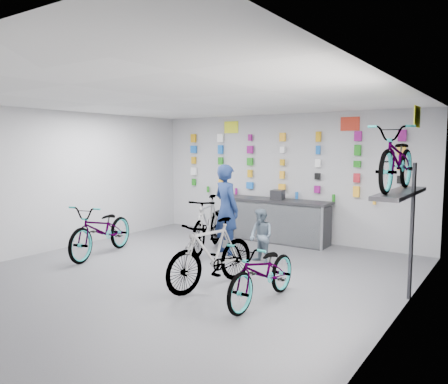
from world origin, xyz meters
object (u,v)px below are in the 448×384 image
Objects in this scene: counter at (274,221)px; bike_right at (263,272)px; bike_left at (102,230)px; customer at (261,236)px; bike_center at (212,254)px; clerk at (226,209)px; bike_service at (208,223)px.

counter reaches higher than bike_right.
customer is (2.99, 1.30, -0.01)m from bike_left.
bike_center is at bearing -22.58° from bike_left.
customer reaches higher than counter.
bike_center reaches higher than bike_left.
bike_center is (0.78, -3.58, 0.06)m from counter.
clerk is (-2.07, 2.12, 0.48)m from bike_right.
bike_right is at bearing -64.27° from counter.
customer is at bearing 121.63° from bike_right.
counter is 1.48× the size of bike_center.
customer is at bearing 103.20° from bike_center.
bike_left is 2.19m from bike_service.
bike_service is at bearing -167.00° from customer.
bike_service reaches higher than customer.
bike_service is (1.54, 1.56, 0.05)m from bike_left.
counter is 1.79m from bike_service.
bike_left reaches higher than customer.
bike_right is (1.02, -0.15, -0.09)m from bike_center.
clerk is 1.78× the size of customer.
clerk is at bearing 135.47° from bike_right.
clerk is at bearing -99.55° from counter.
bike_left is 1.18× the size of bike_right.
counter is 4.14m from bike_right.
bike_right is 2.14m from customer.
counter is at bearing 47.05° from bike_service.
bike_left reaches higher than bike_right.
clerk is (2.00, 1.58, 0.39)m from bike_left.
bike_left is (-2.27, -3.18, 0.05)m from counter.
bike_service reaches higher than bike_left.
bike_service reaches higher than counter.
bike_left is at bearing 58.51° from clerk.
bike_center is at bearing -64.89° from customer.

